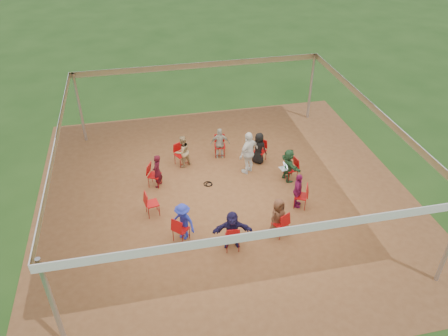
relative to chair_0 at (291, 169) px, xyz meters
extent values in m
plane|color=#224816|center=(-2.57, -0.48, -0.45)|extent=(80.00, 80.00, 0.00)
plane|color=brown|center=(-2.57, -0.48, -0.44)|extent=(13.00, 13.00, 0.00)
cylinder|color=#B2B2B7|center=(-7.57, -5.48, 1.05)|extent=(0.12, 0.12, 3.00)
cylinder|color=#B2B2B7|center=(-7.57, 4.52, 1.05)|extent=(0.12, 0.12, 3.00)
cylinder|color=#B2B2B7|center=(2.43, 4.52, 1.05)|extent=(0.12, 0.12, 3.00)
plane|color=silver|center=(-2.57, -0.48, 2.55)|extent=(10.30, 10.30, 0.00)
cube|color=white|center=(-2.57, -5.63, 2.43)|extent=(10.30, 0.03, 0.24)
cube|color=white|center=(-2.57, 4.67, 2.43)|extent=(10.30, 0.03, 0.24)
cube|color=white|center=(-7.72, -0.48, 2.43)|extent=(0.03, 10.30, 0.24)
cube|color=white|center=(2.58, -0.48, 2.43)|extent=(0.03, 10.30, 0.24)
imported|color=#275330|center=(-0.12, -0.02, 0.20)|extent=(0.66, 1.26, 1.30)
imported|color=black|center=(-0.86, 1.33, 0.20)|extent=(0.70, 0.69, 1.30)
imported|color=#AFAD9C|center=(-2.25, 2.00, 0.20)|extent=(0.80, 0.48, 1.30)
imported|color=tan|center=(-3.77, 1.71, 0.20)|extent=(0.73, 0.62, 1.30)
imported|color=#400B17|center=(-4.83, 0.59, 0.20)|extent=(0.48, 0.56, 1.30)
imported|color=#2532B0|center=(-4.29, -2.29, 0.20)|extent=(0.89, 0.88, 1.30)
imported|color=#1F1946|center=(-2.90, -2.96, 0.20)|extent=(1.25, 0.60, 1.30)
imported|color=brown|center=(-1.38, -2.67, 0.20)|extent=(0.73, 0.61, 1.30)
imported|color=#851852|center=(-0.32, -1.55, 0.20)|extent=(0.68, 0.85, 1.30)
imported|color=white|center=(-1.41, 0.79, 0.41)|extent=(1.11, 1.01, 1.71)
torus|color=black|center=(-3.06, 0.30, -0.43)|extent=(0.41, 0.41, 0.03)
torus|color=black|center=(-3.02, 0.26, -0.43)|extent=(0.33, 0.33, 0.03)
cube|color=#B7B7BC|center=(-0.33, -0.06, 0.11)|extent=(0.27, 0.34, 0.01)
cube|color=#B7B7BC|center=(-0.23, -0.04, 0.21)|extent=(0.12, 0.32, 0.20)
cube|color=#CCE0FF|center=(-0.24, -0.04, 0.21)|extent=(0.10, 0.28, 0.17)
camera|label=1|loc=(-5.16, -12.42, 9.09)|focal=35.00mm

